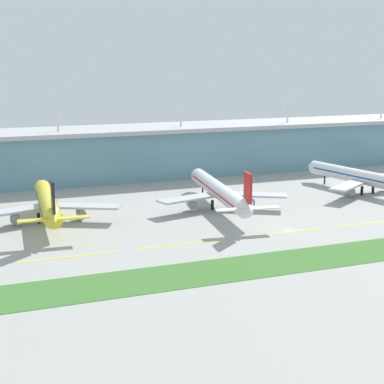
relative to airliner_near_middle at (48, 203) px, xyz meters
name	(u,v)px	position (x,y,z in m)	size (l,w,h in m)	color
ground_plane	(289,230)	(70.31, -38.38, -6.45)	(600.00, 600.00, 0.00)	#9E9E99
terminal_building	(177,150)	(70.31, 67.65, 5.37)	(288.00, 34.00, 32.21)	#6693A8
airliner_near_middle	(48,203)	(0.00, 0.00, 0.00)	(48.68, 60.85, 18.90)	yellow
airliner_center	(220,191)	(61.30, -3.55, 0.01)	(48.38, 72.25, 18.90)	white
airliner_far_middle	(365,178)	(126.87, -1.09, 0.01)	(47.98, 67.88, 18.90)	white
taxiway_stripe_west	(68,257)	(-0.69, -40.54, -6.43)	(28.00, 0.70, 0.04)	yellow
taxiway_stripe_mid_west	(183,244)	(33.31, -40.54, -6.43)	(28.00, 0.70, 0.04)	yellow
taxiway_stripe_centre	(284,233)	(67.31, -40.54, -6.43)	(28.00, 0.70, 0.04)	yellow
taxiway_stripe_mid_east	(373,223)	(101.31, -40.54, -6.43)	(28.00, 0.70, 0.04)	yellow
grass_verge	(339,255)	(70.31, -65.95, -6.40)	(300.00, 18.00, 0.10)	#3D702D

